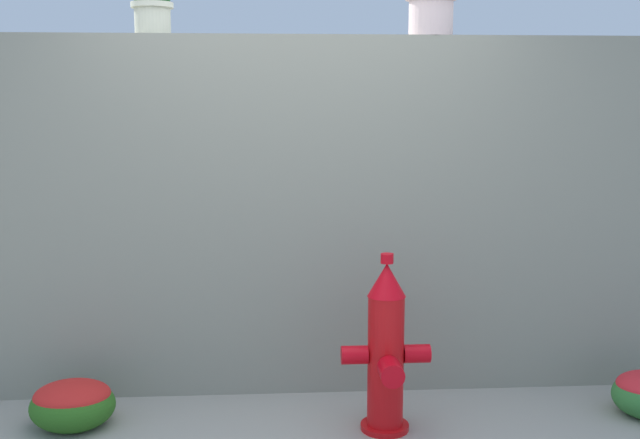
# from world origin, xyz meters

# --- Properties ---
(stone_wall) EXTENTS (5.73, 0.31, 2.10)m
(stone_wall) POSITION_xyz_m (0.00, 1.03, 1.05)
(stone_wall) COLOR gray
(stone_wall) RESTS_ON ground
(fire_hydrant) EXTENTS (0.47, 0.38, 0.95)m
(fire_hydrant) POSITION_xyz_m (0.45, 0.33, 0.43)
(fire_hydrant) COLOR red
(fire_hydrant) RESTS_ON ground
(flower_bush_left) EXTENTS (0.45, 0.40, 0.26)m
(flower_bush_left) POSITION_xyz_m (-1.21, 0.48, 0.14)
(flower_bush_left) COLOR #2A621B
(flower_bush_left) RESTS_ON ground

